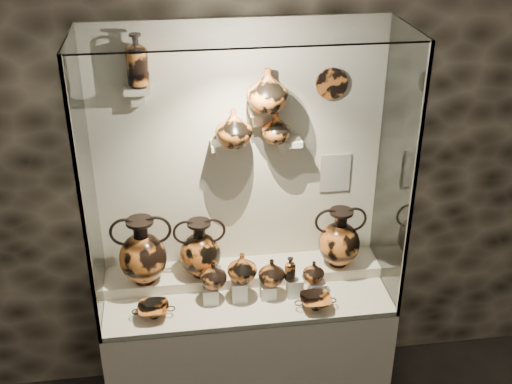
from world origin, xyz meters
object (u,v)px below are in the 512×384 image
at_px(jug_e, 313,271).
at_px(lekythos_small, 290,267).
at_px(amphora_right, 340,237).
at_px(ovoid_vase_a, 234,128).
at_px(ovoid_vase_c, 276,128).
at_px(jug_b, 242,267).
at_px(jug_c, 272,272).
at_px(lekythos_tall, 137,58).
at_px(kylix_right, 315,301).
at_px(ovoid_vase_b, 267,90).
at_px(jug_a, 213,274).
at_px(amphora_mid, 200,248).
at_px(kylix_left, 154,310).
at_px(amphora_left, 142,251).

height_order(jug_e, lekythos_small, lekythos_small).
relative_size(amphora_right, ovoid_vase_a, 1.77).
bearing_deg(ovoid_vase_c, jug_b, -135.77).
distance_m(jug_c, lekythos_tall, 1.43).
bearing_deg(jug_b, kylix_right, -7.15).
bearing_deg(amphora_right, ovoid_vase_b, -177.43).
height_order(amphora_right, ovoid_vase_b, ovoid_vase_b).
bearing_deg(ovoid_vase_a, ovoid_vase_c, 9.57).
height_order(jug_a, ovoid_vase_a, ovoid_vase_a).
height_order(jug_c, lekythos_small, lekythos_small).
distance_m(amphora_mid, lekythos_small, 0.55).
xyz_separation_m(jug_c, lekythos_tall, (-0.68, 0.27, 1.22)).
xyz_separation_m(amphora_mid, ovoid_vase_a, (0.22, 0.05, 0.74)).
height_order(amphora_mid, lekythos_tall, lekythos_tall).
relative_size(jug_a, ovoid_vase_a, 0.76).
bearing_deg(jug_e, amphora_right, 39.14).
bearing_deg(jug_a, lekythos_small, -20.49).
height_order(kylix_left, ovoid_vase_a, ovoid_vase_a).
bearing_deg(jug_c, ovoid_vase_b, 69.55).
bearing_deg(kylix_right, jug_e, 72.15).
relative_size(jug_a, kylix_right, 0.70).
relative_size(kylix_left, lekythos_tall, 0.73).
relative_size(kylix_right, ovoid_vase_b, 0.97).
height_order(jug_e, kylix_right, jug_e).
xyz_separation_m(lekythos_small, kylix_left, (-0.80, -0.08, -0.16)).
bearing_deg(ovoid_vase_a, lekythos_small, -35.99).
distance_m(amphora_mid, jug_b, 0.29).
bearing_deg(ovoid_vase_c, jug_c, -105.41).
relative_size(jug_b, kylix_right, 0.77).
distance_m(amphora_mid, ovoid_vase_b, 1.03).
relative_size(amphora_left, jug_e, 3.15).
relative_size(amphora_right, ovoid_vase_c, 2.19).
xyz_separation_m(kylix_left, kylix_right, (0.93, -0.05, 0.00)).
bearing_deg(lekythos_tall, amphora_right, 7.16).
bearing_deg(ovoid_vase_a, lekythos_tall, -179.73).
height_order(jug_c, ovoid_vase_a, ovoid_vase_a).
height_order(jug_e, ovoid_vase_a, ovoid_vase_a).
bearing_deg(jug_b, amphora_left, 177.97).
relative_size(kylix_left, kylix_right, 0.99).
bearing_deg(jug_e, jug_b, 178.13).
bearing_deg(ovoid_vase_a, jug_e, -21.99).
relative_size(amphora_mid, lekythos_tall, 1.17).
bearing_deg(ovoid_vase_a, amphora_right, 0.42).
bearing_deg(kylix_left, amphora_right, 9.76).
distance_m(lekythos_small, lekythos_tall, 1.45).
relative_size(jug_b, jug_c, 1.10).
xyz_separation_m(amphora_left, kylix_right, (0.97, -0.31, -0.23)).
height_order(amphora_left, lekythos_small, amphora_left).
bearing_deg(kylix_right, lekythos_tall, 144.45).
bearing_deg(amphora_left, jug_a, 2.36).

